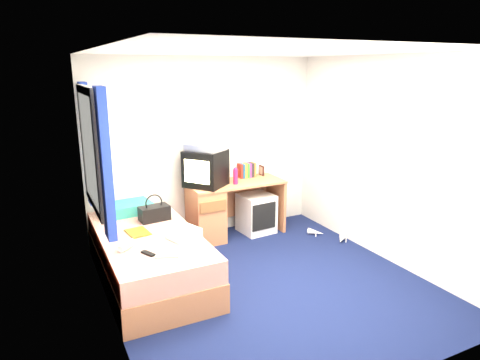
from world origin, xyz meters
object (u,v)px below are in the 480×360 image
pink_water_bottle (235,177)px  towel (184,234)px  desk (217,209)px  crt_tv (206,168)px  bed (149,257)px  storage_cube (256,213)px  aerosol_can (222,176)px  white_heels (328,236)px  handbag (154,213)px  magazine (138,232)px  vcr (205,147)px  colour_swatch_fan (167,256)px  pillow (126,208)px  water_bottle (127,245)px  remote_control (148,253)px  picture_frame (262,170)px

pink_water_bottle → towel: pink_water_bottle is taller
desk → crt_tv: size_ratio=2.02×
bed → storage_cube: (1.71, 0.73, 0.00)m
aerosol_can → white_heels: bearing=-31.4°
desk → pink_water_bottle: 0.51m
handbag → towel: bearing=-84.6°
bed → magazine: 0.30m
handbag → pink_water_bottle: bearing=9.0°
desk → handbag: size_ratio=3.66×
vcr → aerosol_can: size_ratio=2.37×
pink_water_bottle → colour_swatch_fan: bearing=-135.5°
pillow → crt_tv: bearing=1.7°
magazine → colour_swatch_fan: magazine is taller
pillow → handbag: size_ratio=1.65×
desk → towel: size_ratio=4.49×
pillow → white_heels: 2.69m
pink_water_bottle → water_bottle: (-1.66, -0.99, -0.28)m
handbag → pillow: bearing=116.4°
storage_cube → remote_control: bearing=-150.7°
storage_cube → picture_frame: 0.63m
bed → aerosol_can: size_ratio=10.28×
handbag → towel: (0.13, -0.66, -0.04)m
desk → storage_cube: bearing=-5.1°
towel → remote_control: towel is taller
bed → white_heels: bearing=1.4°
magazine → crt_tv: bearing=33.9°
towel → pink_water_bottle: bearing=42.7°
crt_tv → picture_frame: crt_tv is taller
colour_swatch_fan → white_heels: colour_swatch_fan is taller
pink_water_bottle → colour_swatch_fan: (-1.36, -1.34, -0.30)m
aerosol_can → remote_control: size_ratio=1.22×
bed → handbag: (0.18, 0.36, 0.36)m
pillow → remote_control: bearing=-93.0°
storage_cube → white_heels: bearing=-46.3°
magazine → remote_control: 0.58m
desk → remote_control: bearing=-134.3°
pink_water_bottle → aerosol_can: 0.18m
picture_frame → aerosol_can: 0.69m
vcr → desk: bearing=55.3°
picture_frame → water_bottle: (-2.21, -1.26, -0.24)m
pillow → crt_tv: (1.05, 0.03, 0.38)m
crt_tv → towel: crt_tv is taller
crt_tv → towel: 1.34m
remote_control → colour_swatch_fan: bearing=-69.5°
pink_water_bottle → magazine: pink_water_bottle is taller
desk → white_heels: 1.55m
colour_swatch_fan → remote_control: 0.19m
pillow → white_heels: (2.54, -0.69, -0.56)m
colour_swatch_fan → water_bottle: bearing=129.8°
crt_tv → water_bottle: 1.73m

